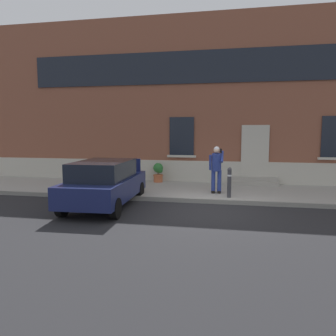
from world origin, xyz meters
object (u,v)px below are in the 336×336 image
(planter_cream, at_px, (105,171))
(person_on_phone, at_px, (216,167))
(hatchback_car_navy, at_px, (105,183))
(bollard_near_person, at_px, (229,181))
(planter_terracotta, at_px, (158,172))

(planter_cream, bearing_deg, person_on_phone, -22.08)
(person_on_phone, height_order, planter_cream, person_on_phone)
(hatchback_car_navy, bearing_deg, planter_cream, 111.90)
(bollard_near_person, distance_m, person_on_phone, 0.88)
(planter_cream, distance_m, planter_terracotta, 2.48)
(planter_terracotta, bearing_deg, hatchback_car_navy, -100.20)
(planter_terracotta, bearing_deg, bollard_near_person, -41.91)
(hatchback_car_navy, height_order, planter_terracotta, hatchback_car_navy)
(bollard_near_person, relative_size, planter_cream, 1.22)
(person_on_phone, bearing_deg, hatchback_car_navy, -162.12)
(person_on_phone, bearing_deg, bollard_near_person, -65.56)
(hatchback_car_navy, xyz_separation_m, bollard_near_person, (3.93, 1.52, -0.08))
(bollard_near_person, height_order, planter_cream, bollard_near_person)
(planter_cream, bearing_deg, hatchback_car_navy, -68.10)
(hatchback_car_navy, height_order, planter_cream, hatchback_car_navy)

